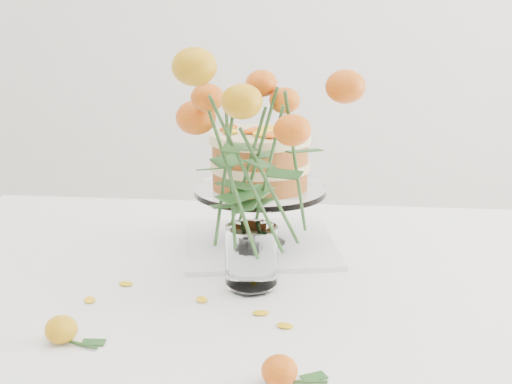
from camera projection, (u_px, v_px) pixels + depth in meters
The scene contains 11 objects.
table at pixel (279, 322), 1.26m from camera, with size 1.43×0.93×0.76m.
napkin at pixel (260, 244), 1.40m from camera, with size 0.29×0.29×0.01m, color white.
cake_stand at pixel (260, 166), 1.35m from camera, with size 0.25×0.25×0.23m.
rose_vase at pixel (251, 139), 1.13m from camera, with size 0.29×0.29×0.44m.
loose_rose_near at pixel (61, 330), 1.01m from camera, with size 0.08×0.05×0.04m.
loose_rose_far at pixel (280, 371), 0.90m from camera, with size 0.08×0.05×0.04m.
stray_petal_a at pixel (202, 300), 1.15m from camera, with size 0.03×0.02×0.00m, color yellow.
stray_petal_b at pixel (261, 313), 1.10m from camera, with size 0.03×0.02×0.00m, color yellow.
stray_petal_c at pixel (285, 326), 1.06m from camera, with size 0.03×0.02×0.00m, color yellow.
stray_petal_d at pixel (126, 284), 1.21m from camera, with size 0.03×0.02×0.00m, color yellow.
stray_petal_e at pixel (90, 300), 1.15m from camera, with size 0.03×0.02×0.00m, color yellow.
Camera 1 is at (0.07, -1.15, 1.24)m, focal length 50.00 mm.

